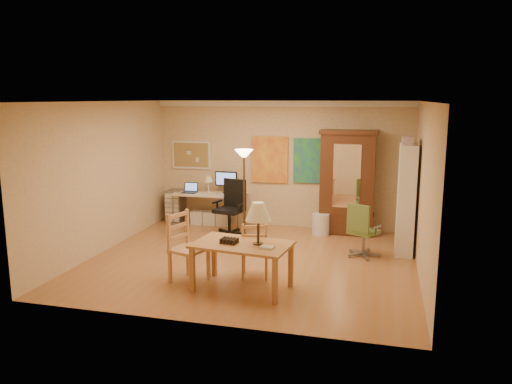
% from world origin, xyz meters
% --- Properties ---
extents(floor, '(5.50, 5.50, 0.00)m').
position_xyz_m(floor, '(0.00, 0.00, 0.00)').
color(floor, '#A46A3A').
rests_on(floor, ground).
extents(crown_molding, '(5.50, 0.08, 0.12)m').
position_xyz_m(crown_molding, '(0.00, 2.46, 2.64)').
color(crown_molding, white).
rests_on(crown_molding, floor).
extents(corkboard, '(0.90, 0.04, 0.62)m').
position_xyz_m(corkboard, '(-2.05, 2.47, 1.50)').
color(corkboard, '#A5884D').
rests_on(corkboard, floor).
extents(art_panel_left, '(0.80, 0.04, 1.00)m').
position_xyz_m(art_panel_left, '(-0.25, 2.47, 1.45)').
color(art_panel_left, yellow).
rests_on(art_panel_left, floor).
extents(art_panel_right, '(0.75, 0.04, 0.95)m').
position_xyz_m(art_panel_right, '(0.65, 2.47, 1.45)').
color(art_panel_right, '#23668D').
rests_on(art_panel_right, floor).
extents(dining_table, '(1.48, 1.00, 1.30)m').
position_xyz_m(dining_table, '(0.29, -1.27, 0.83)').
color(dining_table, brown).
rests_on(dining_table, floor).
extents(ladder_chair_back, '(0.49, 0.47, 0.89)m').
position_xyz_m(ladder_chair_back, '(0.26, -0.76, 0.42)').
color(ladder_chair_back, tan).
rests_on(ladder_chair_back, floor).
extents(ladder_chair_left, '(0.60, 0.61, 1.06)m').
position_xyz_m(ladder_chair_left, '(-0.69, -1.16, 0.50)').
color(ladder_chair_left, tan).
rests_on(ladder_chair_left, floor).
extents(torchiere_lamp, '(0.34, 0.34, 1.84)m').
position_xyz_m(torchiere_lamp, '(-0.32, 0.68, 1.48)').
color(torchiere_lamp, '#472F1C').
rests_on(torchiere_lamp, floor).
extents(computer_desk, '(1.57, 0.68, 1.18)m').
position_xyz_m(computer_desk, '(-1.49, 2.16, 0.43)').
color(computer_desk, tan).
rests_on(computer_desk, floor).
extents(office_chair_black, '(0.70, 0.70, 1.13)m').
position_xyz_m(office_chair_black, '(-0.84, 1.48, 0.30)').
color(office_chair_black, black).
rests_on(office_chair_black, floor).
extents(office_chair_green, '(0.60, 0.60, 0.97)m').
position_xyz_m(office_chair_green, '(1.84, 0.71, 0.26)').
color(office_chair_green, slate).
rests_on(office_chair_green, floor).
extents(drawer_cart, '(0.36, 0.43, 0.72)m').
position_xyz_m(drawer_cart, '(-2.39, 2.28, 0.36)').
color(drawer_cart, slate).
rests_on(drawer_cart, floor).
extents(armoire, '(1.16, 0.55, 2.12)m').
position_xyz_m(armoire, '(1.44, 2.24, 0.92)').
color(armoire, '#3A240F').
rests_on(armoire, floor).
extents(bookshelf, '(0.29, 0.79, 1.96)m').
position_xyz_m(bookshelf, '(2.55, 1.16, 0.98)').
color(bookshelf, white).
rests_on(bookshelf, floor).
extents(wastebin, '(0.35, 0.35, 0.44)m').
position_xyz_m(wastebin, '(0.95, 1.95, 0.22)').
color(wastebin, silver).
rests_on(wastebin, floor).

